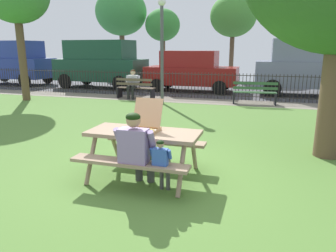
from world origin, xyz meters
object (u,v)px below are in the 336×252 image
Objects in this scene: adult_at_table at (136,147)px; far_tree_midright at (335,17)px; parked_car_far_left at (12,62)px; far_tree_left at (121,12)px; person_on_park_bench at (133,83)px; far_tree_midleft at (163,26)px; picnic_table_foreground at (144,142)px; park_bench_center at (255,93)px; child_at_table at (162,161)px; pizza_box_open at (144,126)px; park_bench_left at (135,89)px; lamp_post_walkway at (162,40)px; parked_car_center at (191,70)px; far_tree_center at (233,16)px; parked_car_right at (312,66)px; parked_car_left at (101,63)px.

adult_at_table is 19.88m from far_tree_midright.
parked_car_far_left is at bearing -157.19° from far_tree_midright.
adult_at_table is at bearing -64.92° from far_tree_left.
far_tree_midleft is at bearing 100.88° from person_on_park_bench.
picnic_table_foreground is 20.65m from far_tree_left.
far_tree_midleft is (-6.98, 10.55, 3.21)m from park_bench_center.
park_bench_center is at bearing 83.00° from child_at_table.
pizza_box_open is 0.37× the size of park_bench_left.
park_bench_center is 14.08m from parked_car_far_left.
park_bench_left is at bearing 150.26° from lamp_post_walkway.
parked_car_far_left is (-10.34, 3.81, -1.04)m from lamp_post_walkway.
far_tree_midleft is at bearing 107.58° from child_at_table.
person_on_park_bench is 0.27× the size of parked_car_center.
far_tree_center reaches higher than adult_at_table.
park_bench_center is 0.35× the size of parked_car_far_left.
park_bench_left is (-3.33, 7.73, -0.18)m from picnic_table_foreground.
park_bench_center reaches higher than picnic_table_foreground.
parked_car_right is at bearing 22.89° from park_bench_left.
parked_car_left is (-6.59, 11.22, 0.65)m from adult_at_table.
parked_car_far_left is at bearing 138.80° from pizza_box_open.
far_tree_midright is (5.73, 18.28, 3.04)m from pizza_box_open.
picnic_table_foreground is at bearing -64.51° from far_tree_left.
adult_at_table is at bearing -59.56° from parked_car_left.
lamp_post_walkway is (-2.37, 7.44, 1.84)m from child_at_table.
lamp_post_walkway is at bearing -39.51° from parked_car_left.
parked_car_far_left is 15.99m from parked_car_right.
person_on_park_bench is 2.45m from lamp_post_walkway.
far_tree_left is (-8.79, 18.78, 3.98)m from adult_at_table.
adult_at_table is 21.11m from far_tree_left.
child_at_table is 0.22× the size of lamp_post_walkway.
person_on_park_bench is 7.83m from parked_car_right.
parked_car_center is 0.92× the size of far_tree_midleft.
parked_car_left is at bearing 121.33° from pizza_box_open.
pizza_box_open is at bearing 97.65° from adult_at_table.
far_tree_midright reaches higher than lamp_post_walkway.
parked_car_center is at bearing -63.01° from far_tree_midleft.
park_bench_left is at bearing -119.58° from parked_car_center.
parked_car_center is at bearing -46.88° from far_tree_left.
picnic_table_foreground is at bearing -41.21° from parked_car_far_left.
far_tree_left is (-6.82, 11.37, 2.30)m from lamp_post_walkway.
far_tree_midleft reaches higher than parked_car_center.
parked_car_center is 10.97m from far_tree_left.
adult_at_table is 0.73× the size of park_bench_center.
park_bench_left is at bearing 113.38° from pizza_box_open.
lamp_post_walkway reaches higher than adult_at_table.
far_tree_midleft reaches higher than lamp_post_walkway.
park_bench_center is at bearing -79.39° from far_tree_center.
far_tree_midright is (6.22, -0.00, -0.25)m from far_tree_center.
far_tree_midleft reaches higher than parked_car_right.
park_bench_center is 0.34× the size of parked_car_right.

